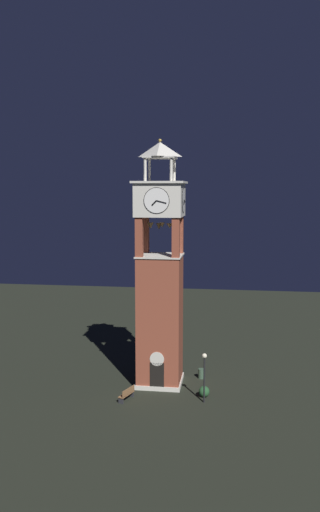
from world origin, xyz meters
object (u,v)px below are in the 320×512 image
at_px(trash_bin, 201,374).
at_px(park_bench, 127,394).
at_px(clock_tower, 160,287).
at_px(lamp_post, 204,368).

bearing_deg(trash_bin, park_bench, -134.39).
bearing_deg(park_bench, clock_tower, 62.86).
relative_size(park_bench, lamp_post, 0.45).
height_order(clock_tower, park_bench, clock_tower).
height_order(clock_tower, lamp_post, clock_tower).
height_order(lamp_post, trash_bin, lamp_post).
xyz_separation_m(clock_tower, trash_bin, (3.22, 1.50, -7.47)).
relative_size(clock_tower, trash_bin, 24.03).
bearing_deg(lamp_post, trash_bin, 95.84).
bearing_deg(park_bench, trash_bin, 45.61).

